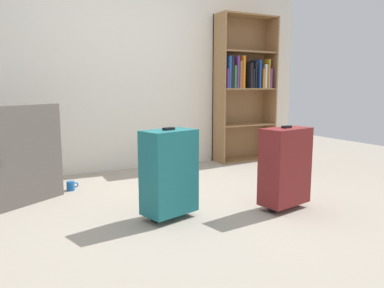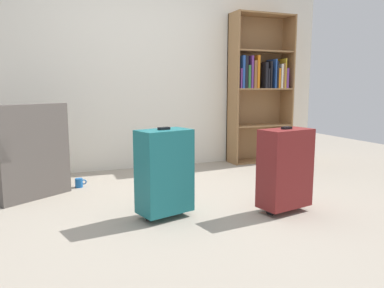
# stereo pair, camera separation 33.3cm
# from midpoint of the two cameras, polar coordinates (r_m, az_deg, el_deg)

# --- Properties ---
(ground_plane) EXTENTS (9.39, 9.39, 0.00)m
(ground_plane) POSITION_cam_midpoint_polar(r_m,az_deg,el_deg) (3.29, 2.18, -9.96)
(ground_plane) COLOR #9E9384
(back_wall) EXTENTS (5.36, 0.10, 2.60)m
(back_wall) POSITION_cam_midpoint_polar(r_m,az_deg,el_deg) (4.88, -6.56, 11.54)
(back_wall) COLOR silver
(back_wall) RESTS_ON ground
(bookshelf) EXTENTS (0.89, 0.33, 2.04)m
(bookshelf) POSITION_cam_midpoint_polar(r_m,az_deg,el_deg) (5.38, 11.95, 8.86)
(bookshelf) COLOR olive
(bookshelf) RESTS_ON ground
(armchair) EXTENTS (0.97, 0.97, 0.90)m
(armchair) POSITION_cam_midpoint_polar(r_m,az_deg,el_deg) (3.96, -22.68, -2.71)
(armchair) COLOR #59514C
(armchair) RESTS_ON ground
(mug) EXTENTS (0.12, 0.08, 0.10)m
(mug) POSITION_cam_midpoint_polar(r_m,az_deg,el_deg) (4.10, -14.71, -5.80)
(mug) COLOR #1959A5
(mug) RESTS_ON ground
(suitcase_teal) EXTENTS (0.47, 0.36, 0.74)m
(suitcase_teal) POSITION_cam_midpoint_polar(r_m,az_deg,el_deg) (2.99, -1.07, -4.24)
(suitcase_teal) COLOR #19666B
(suitcase_teal) RESTS_ON ground
(suitcase_dark_red) EXTENTS (0.48, 0.32, 0.73)m
(suitcase_dark_red) POSITION_cam_midpoint_polar(r_m,az_deg,el_deg) (3.27, 16.95, -3.60)
(suitcase_dark_red) COLOR maroon
(suitcase_dark_red) RESTS_ON ground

